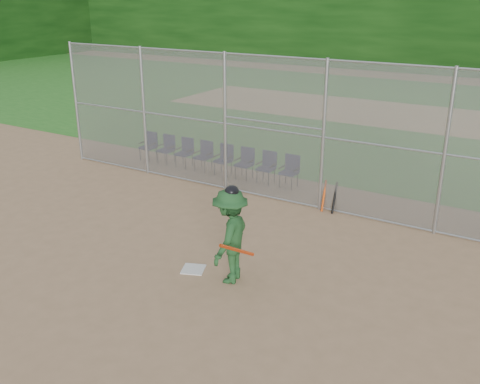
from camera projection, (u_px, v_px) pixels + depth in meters
The scene contains 15 objects.
ground at pixel (177, 279), 10.91m from camera, with size 100.00×100.00×0.00m, color #A7805D.
grass_strip at pixel (408, 116), 25.36m from camera, with size 100.00×100.00×0.00m, color #296E21.
dirt_patch_far at pixel (408, 116), 25.36m from camera, with size 24.00×24.00×0.00m, color tan.
backstop_fence at pixel (288, 130), 14.20m from camera, with size 16.09×0.09×4.00m.
home_plate at pixel (193, 269), 11.28m from camera, with size 0.46×0.46×0.02m, color silver.
batter_at_plate at pixel (230, 236), 10.54m from camera, with size 1.06×1.45×2.05m.
spare_bats at pixel (329, 197), 14.15m from camera, with size 0.36×0.29×0.84m.
chair_0 at pixel (148, 147), 18.54m from camera, with size 0.54×0.52×0.96m, color #10153D, non-canonical shape.
chair_1 at pixel (165, 150), 18.16m from camera, with size 0.54×0.52×0.96m, color #10153D, non-canonical shape.
chair_2 at pixel (184, 153), 17.79m from camera, with size 0.54×0.52×0.96m, color #10153D, non-canonical shape.
chair_3 at pixel (203, 157), 17.41m from camera, with size 0.54×0.52×0.96m, color #10153D, non-canonical shape.
chair_4 at pixel (223, 160), 17.04m from camera, with size 0.54×0.52×0.96m, color #10153D, non-canonical shape.
chair_5 at pixel (244, 164), 16.66m from camera, with size 0.54×0.52×0.96m, color #10153D, non-canonical shape.
chair_6 at pixel (266, 168), 16.29m from camera, with size 0.54×0.52×0.96m, color #10153D, non-canonical shape.
chair_7 at pixel (289, 172), 15.91m from camera, with size 0.54×0.52×0.96m, color #10153D, non-canonical shape.
Camera 1 is at (6.06, -7.56, 5.48)m, focal length 40.00 mm.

